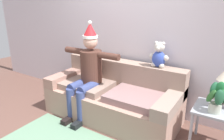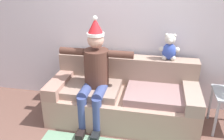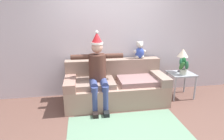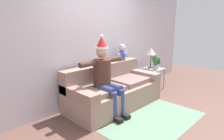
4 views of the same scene
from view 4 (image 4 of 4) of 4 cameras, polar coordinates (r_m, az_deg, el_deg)
The scene contains 9 objects.
ground_plane at distance 3.76m, azimuth 11.86°, elevation -14.11°, with size 10.00×10.00×0.00m, color brown.
back_wall at distance 4.36m, azimuth -4.83°, elevation 8.57°, with size 7.00×0.10×2.70m, color silver.
couch at distance 4.20m, azimuth 0.29°, elevation -5.83°, with size 2.07×0.92×0.86m.
person_seated at distance 3.70m, azimuth -1.88°, elevation -1.53°, with size 1.02×0.77×1.51m.
teddy_bear at distance 4.64m, azimuth 2.89°, elevation 4.92°, with size 0.29×0.17×0.38m.
side_table at distance 5.28m, azimuth 11.59°, elevation -0.51°, with size 0.53×0.48×0.56m.
table_lamp at distance 5.26m, azimuth 11.20°, elevation 5.00°, with size 0.24×0.24×0.52m.
potted_plant at distance 5.15m, azimuth 12.52°, elevation 2.18°, with size 0.27×0.25×0.38m.
area_rug at distance 3.73m, azimuth 12.53°, elevation -14.27°, with size 1.93×1.05×0.01m, color slate.
Camera 4 is at (-2.85, -1.73, 1.73)m, focal length 31.85 mm.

